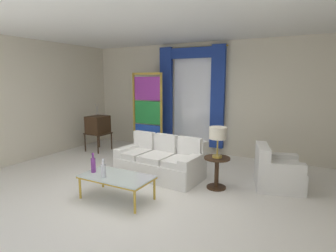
# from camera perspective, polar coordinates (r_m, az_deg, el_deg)

# --- Properties ---
(ground_plane) EXTENTS (16.00, 16.00, 0.00)m
(ground_plane) POSITION_cam_1_polar(r_m,az_deg,el_deg) (5.29, -4.43, -12.78)
(ground_plane) COLOR white
(wall_rear) EXTENTS (8.00, 0.12, 3.00)m
(wall_rear) POSITION_cam_1_polar(r_m,az_deg,el_deg) (7.66, 8.00, 5.68)
(wall_rear) COLOR beige
(wall_rear) RESTS_ON ground
(wall_left) EXTENTS (0.12, 7.00, 3.00)m
(wall_left) POSITION_cam_1_polar(r_m,az_deg,el_deg) (7.90, -25.02, 5.00)
(wall_left) COLOR beige
(wall_left) RESTS_ON ground
(ceiling_slab) EXTENTS (8.00, 7.60, 0.04)m
(ceiling_slab) POSITION_cam_1_polar(r_m,az_deg,el_deg) (5.67, -0.18, 19.85)
(ceiling_slab) COLOR white
(curtained_window) EXTENTS (2.00, 0.17, 2.70)m
(curtained_window) POSITION_cam_1_polar(r_m,az_deg,el_deg) (7.64, 4.79, 7.54)
(curtained_window) COLOR white
(curtained_window) RESTS_ON ground
(couch_white_long) EXTENTS (1.81, 1.03, 0.86)m
(couch_white_long) POSITION_cam_1_polar(r_m,az_deg,el_deg) (5.84, -1.36, -7.38)
(couch_white_long) COLOR white
(couch_white_long) RESTS_ON ground
(coffee_table) EXTENTS (1.22, 0.65, 0.41)m
(coffee_table) POSITION_cam_1_polar(r_m,az_deg,el_deg) (4.80, -10.58, -10.52)
(coffee_table) COLOR silver
(coffee_table) RESTS_ON ground
(bottle_blue_decanter) EXTENTS (0.08, 0.08, 0.35)m
(bottle_blue_decanter) POSITION_cam_1_polar(r_m,az_deg,el_deg) (5.01, -15.23, -7.67)
(bottle_blue_decanter) COLOR #753384
(bottle_blue_decanter) RESTS_ON coffee_table
(bottle_crystal_tall) EXTENTS (0.08, 0.08, 0.32)m
(bottle_crystal_tall) POSITION_cam_1_polar(r_m,az_deg,el_deg) (4.73, -13.24, -8.82)
(bottle_crystal_tall) COLOR silver
(bottle_crystal_tall) RESTS_ON coffee_table
(vintage_tv) EXTENTS (0.62, 0.60, 1.35)m
(vintage_tv) POSITION_cam_1_polar(r_m,az_deg,el_deg) (8.05, -14.35, 0.13)
(vintage_tv) COLOR #382314
(vintage_tv) RESTS_ON ground
(armchair_white) EXTENTS (1.01, 0.99, 0.80)m
(armchair_white) POSITION_cam_1_polar(r_m,az_deg,el_deg) (5.61, 21.40, -8.99)
(armchair_white) COLOR white
(armchair_white) RESTS_ON ground
(stained_glass_divider) EXTENTS (0.95, 0.05, 2.20)m
(stained_glass_divider) POSITION_cam_1_polar(r_m,az_deg,el_deg) (7.72, -4.30, 2.48)
(stained_glass_divider) COLOR gold
(stained_glass_divider) RESTS_ON ground
(peacock_figurine) EXTENTS (0.44, 0.60, 0.50)m
(peacock_figurine) POSITION_cam_1_polar(r_m,az_deg,el_deg) (7.20, -2.69, -4.81)
(peacock_figurine) COLOR beige
(peacock_figurine) RESTS_ON ground
(round_side_table) EXTENTS (0.48, 0.48, 0.59)m
(round_side_table) POSITION_cam_1_polar(r_m,az_deg,el_deg) (5.25, 10.06, -8.93)
(round_side_table) COLOR #382314
(round_side_table) RESTS_ON ground
(table_lamp_brass) EXTENTS (0.32, 0.32, 0.57)m
(table_lamp_brass) POSITION_cam_1_polar(r_m,az_deg,el_deg) (5.08, 10.28, -1.71)
(table_lamp_brass) COLOR #B29338
(table_lamp_brass) RESTS_ON round_side_table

